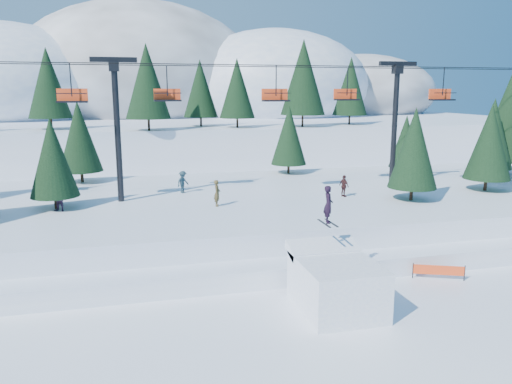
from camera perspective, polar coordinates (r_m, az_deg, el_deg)
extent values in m
plane|color=white|center=(23.35, 8.18, -15.33)|extent=(160.00, 160.00, 0.00)
cube|color=white|center=(39.18, -1.77, -2.12)|extent=(70.00, 22.00, 2.50)
cube|color=white|center=(30.08, 2.39, -7.79)|extent=(70.00, 6.00, 1.10)
cube|color=white|center=(87.89, -8.87, 6.52)|extent=(110.00, 60.00, 6.00)
ellipsoid|color=white|center=(93.33, -26.99, 10.91)|extent=(36.00, 32.40, 19.80)
ellipsoid|color=#605B59|center=(97.25, -13.25, 12.88)|extent=(44.00, 39.60, 26.40)
ellipsoid|color=white|center=(92.95, 2.21, 12.12)|extent=(34.00, 30.60, 19.72)
ellipsoid|color=#605B59|center=(105.79, 11.91, 11.11)|extent=(30.00, 27.00, 15.00)
cylinder|color=black|center=(58.46, -12.14, 7.54)|extent=(0.26, 0.26, 1.35)
cone|color=#19371B|center=(58.35, -12.35, 12.28)|extent=(5.03, 5.03, 8.32)
cylinder|color=black|center=(62.00, -2.15, 7.92)|extent=(0.26, 0.26, 1.17)
cone|color=#19371B|center=(61.88, -2.18, 11.78)|extent=(4.34, 4.34, 7.17)
cylinder|color=black|center=(63.75, 5.34, 8.13)|extent=(0.26, 0.26, 1.50)
cone|color=#19371B|center=(63.66, 5.43, 12.94)|extent=(5.56, 5.56, 9.20)
cylinder|color=black|center=(63.79, -22.35, 7.24)|extent=(0.26, 0.26, 1.32)
cone|color=#19371B|center=(63.68, -22.68, 11.45)|extent=(4.89, 4.89, 8.08)
cylinder|color=black|center=(68.98, 10.62, 8.13)|extent=(0.26, 0.26, 1.24)
cone|color=#19371B|center=(68.87, 10.75, 11.80)|extent=(4.60, 4.60, 7.60)
cylinder|color=black|center=(64.63, -6.31, 8.01)|extent=(0.26, 0.26, 1.17)
cone|color=#19371B|center=(64.51, -6.39, 11.70)|extent=(4.34, 4.34, 7.17)
cube|color=white|center=(24.86, 9.22, -10.54)|extent=(3.62, 4.48, 2.45)
cube|color=white|center=(26.08, 7.64, -6.44)|extent=(3.62, 1.57, 0.87)
imported|color=black|center=(25.19, 8.26, -1.41)|extent=(0.62, 0.79, 1.90)
cube|color=black|center=(25.35, 7.78, -3.57)|extent=(0.11, 1.65, 0.03)
cube|color=black|center=(25.50, 8.61, -3.50)|extent=(0.11, 1.65, 0.03)
cylinder|color=black|center=(37.32, -15.54, 6.51)|extent=(0.44, 0.44, 10.00)
cube|color=black|center=(37.25, -15.97, 14.34)|extent=(3.20, 0.35, 0.35)
cube|color=black|center=(37.23, -15.93, 13.65)|extent=(0.70, 0.70, 0.70)
cylinder|color=black|center=(42.89, 15.53, 7.11)|extent=(0.44, 0.44, 10.00)
cube|color=black|center=(42.83, 15.91, 13.93)|extent=(3.20, 0.35, 0.35)
cube|color=black|center=(42.81, 15.88, 13.33)|extent=(0.70, 0.70, 0.70)
cylinder|color=black|center=(37.43, 1.62, 14.29)|extent=(46.00, 0.06, 0.06)
cylinder|color=black|center=(39.75, 0.65, 14.14)|extent=(46.00, 0.06, 0.06)
cylinder|color=black|center=(36.18, -20.42, 11.94)|extent=(0.08, 0.08, 2.20)
cube|color=black|center=(36.18, -20.26, 9.65)|extent=(2.00, 0.75, 0.12)
cube|color=#FF491B|center=(36.55, -20.25, 10.37)|extent=(2.00, 0.10, 0.85)
cylinder|color=black|center=(35.82, -20.38, 10.51)|extent=(2.00, 0.06, 0.06)
cylinder|color=black|center=(38.50, -10.14, 12.41)|extent=(0.08, 0.08, 2.20)
cube|color=black|center=(38.50, -10.06, 10.25)|extent=(2.00, 0.75, 0.12)
cube|color=#FF491B|center=(38.87, -10.13, 10.92)|extent=(2.00, 0.10, 0.85)
cylinder|color=black|center=(38.15, -10.05, 11.07)|extent=(2.00, 0.06, 0.06)
cylinder|color=black|center=(37.53, 2.31, 12.60)|extent=(0.08, 0.08, 2.20)
cube|color=black|center=(37.53, 2.30, 10.39)|extent=(2.00, 0.75, 0.12)
cube|color=#FF491B|center=(37.89, 2.14, 11.08)|extent=(2.00, 0.10, 0.85)
cylinder|color=black|center=(37.19, 2.46, 11.22)|extent=(2.00, 0.06, 0.06)
cylinder|color=black|center=(42.14, 10.41, 12.31)|extent=(0.08, 0.08, 2.20)
cube|color=black|center=(42.14, 10.33, 10.34)|extent=(2.00, 0.75, 0.12)
cube|color=#FF491B|center=(42.48, 10.14, 10.96)|extent=(2.00, 0.10, 0.85)
cylinder|color=black|center=(41.82, 10.56, 11.08)|extent=(2.00, 0.06, 0.06)
cylinder|color=black|center=(43.61, 20.64, 11.74)|extent=(0.08, 0.08, 2.20)
cube|color=black|center=(43.61, 20.50, 9.84)|extent=(2.00, 0.75, 0.12)
cube|color=#FF491B|center=(43.92, 20.26, 10.45)|extent=(2.00, 0.10, 0.85)
cylinder|color=black|center=(43.31, 20.82, 10.54)|extent=(2.00, 0.06, 0.06)
cylinder|color=black|center=(44.55, 24.74, 0.77)|extent=(0.26, 0.26, 0.98)
cone|color=#19371B|center=(44.09, 25.12, 5.23)|extent=(3.63, 3.63, 6.01)
cylinder|color=black|center=(50.44, 25.04, 1.92)|extent=(0.26, 0.26, 1.03)
cone|color=#19371B|center=(50.03, 25.40, 6.06)|extent=(3.82, 3.82, 6.31)
cylinder|color=black|center=(53.84, 26.53, 2.53)|extent=(0.26, 0.26, 1.40)
cone|color=#19371B|center=(53.39, 27.02, 7.82)|extent=(5.19, 5.19, 8.58)
cylinder|color=black|center=(49.96, 16.54, 2.32)|extent=(0.26, 0.26, 0.80)
cone|color=#19371B|center=(49.60, 16.73, 5.57)|extent=(2.97, 2.97, 4.92)
cylinder|color=black|center=(46.76, -19.26, 1.67)|extent=(0.26, 0.26, 1.00)
cone|color=#19371B|center=(46.32, -19.55, 6.03)|extent=(3.73, 3.73, 6.16)
cylinder|color=black|center=(49.00, 3.74, 2.67)|extent=(0.26, 0.26, 0.92)
cone|color=#19371B|center=(48.60, 3.79, 6.52)|extent=(3.43, 3.43, 5.68)
cylinder|color=black|center=(36.96, -21.88, -1.11)|extent=(0.26, 0.26, 0.88)
cone|color=#19371B|center=(36.45, -22.24, 3.69)|extent=(3.25, 3.25, 5.38)
cylinder|color=black|center=(38.72, 17.31, -0.19)|extent=(0.26, 0.26, 0.96)
cone|color=#19371B|center=(38.21, 17.62, 4.83)|extent=(3.55, 3.55, 5.87)
imported|color=#34243F|center=(35.90, -21.59, -0.66)|extent=(1.12, 1.04, 1.84)
imported|color=#22383B|center=(48.20, 17.95, 2.47)|extent=(0.89, 0.61, 1.74)
imported|color=#4F4223|center=(35.08, -4.47, -0.13)|extent=(0.63, 0.78, 1.85)
imported|color=#233942|center=(39.91, -8.37, 1.14)|extent=(1.29, 1.23, 1.76)
imported|color=#3C1D1D|center=(38.68, 10.03, 0.69)|extent=(0.69, 1.06, 1.67)
cylinder|color=black|center=(30.07, 17.49, -8.55)|extent=(0.06, 0.06, 0.90)
cylinder|color=black|center=(30.64, 22.73, -8.55)|extent=(0.06, 0.06, 0.90)
cube|color=#FF491B|center=(30.29, 20.15, -8.38)|extent=(2.60, 1.12, 0.55)
cylinder|color=black|center=(30.91, 15.18, -7.86)|extent=(0.06, 0.06, 0.90)
cylinder|color=black|center=(32.70, 19.00, -7.02)|extent=(0.06, 0.06, 0.90)
cube|color=#FF491B|center=(31.76, 17.16, -7.26)|extent=(2.76, 0.54, 0.55)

